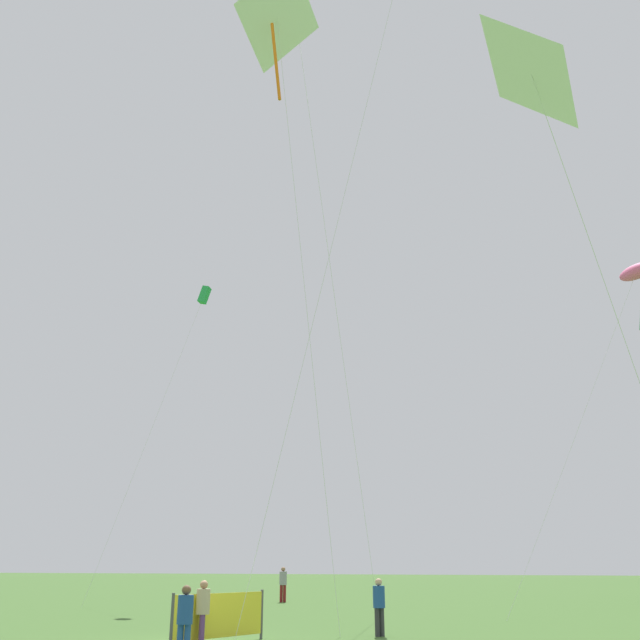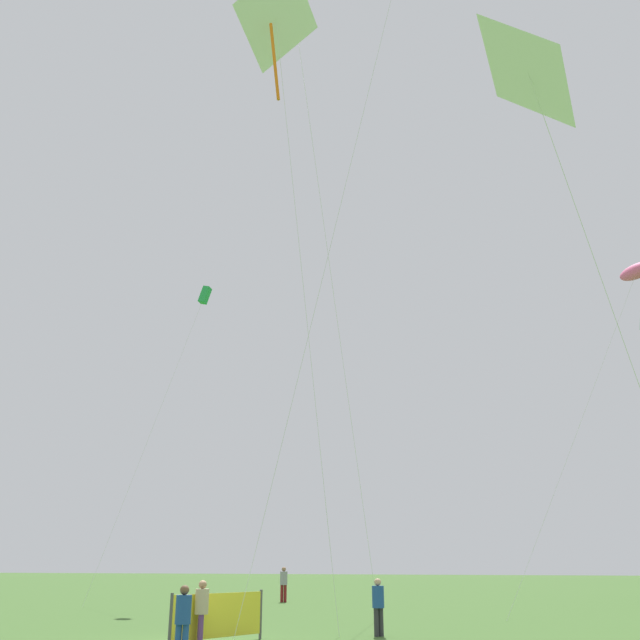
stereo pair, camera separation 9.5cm
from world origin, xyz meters
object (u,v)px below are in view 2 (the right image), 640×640
object	(u,v)px
person_standing_4	(202,608)
kite_flying_0	(530,76)
event_banner	(219,615)
person_standing_1	(378,603)
kite_flying_3	(204,297)
kite_flying_2	(276,21)
kite_flying_1	(637,272)
person_standing_3	(284,582)
person_standing_0	(183,617)

from	to	relation	value
person_standing_4	kite_flying_0	distance (m)	14.96
kite_flying_0	event_banner	xyz separation A→B (m)	(-9.52, 5.94, -10.51)
person_standing_1	kite_flying_3	bearing A→B (deg)	91.06
kite_flying_2	event_banner	size ratio (longest dim) A/B	6.15
kite_flying_1	kite_flying_0	bearing A→B (deg)	-100.21
person_standing_1	person_standing_3	bearing A→B (deg)	75.14
person_standing_3	person_standing_4	size ratio (longest dim) A/B	1.17
kite_flying_2	kite_flying_3	xyz separation A→B (m)	(-12.76, 18.54, -1.13)
kite_flying_1	kite_flying_3	distance (m)	24.31
kite_flying_0	kite_flying_1	distance (m)	21.14
kite_flying_0	kite_flying_3	bearing A→B (deg)	131.64
person_standing_1	kite_flying_0	world-z (taller)	kite_flying_0
person_standing_4	kite_flying_1	world-z (taller)	kite_flying_1
kite_flying_3	kite_flying_1	bearing A→B (deg)	-5.62
kite_flying_0	kite_flying_2	distance (m)	11.51
kite_flying_0	kite_flying_3	size ratio (longest dim) A/B	0.65
person_standing_0	kite_flying_2	distance (m)	17.96
kite_flying_0	kite_flying_3	world-z (taller)	kite_flying_3
person_standing_0	event_banner	xyz separation A→B (m)	(-0.99, 3.56, -0.20)
person_standing_0	person_standing_1	xyz separation A→B (m)	(2.52, 7.00, 0.02)
kite_flying_0	kite_flying_2	bearing A→B (deg)	150.24
person_standing_1	kite_flying_0	size ratio (longest dim) A/B	0.13
kite_flying_1	kite_flying_2	bearing A→B (deg)	-124.85
kite_flying_2	kite_flying_3	distance (m)	22.54
person_standing_3	event_banner	xyz separation A→B (m)	(6.76, -20.68, -0.39)
kite_flying_1	event_banner	xyz separation A→B (m)	(-13.21, -14.57, -14.05)
person_standing_3	event_banner	size ratio (longest dim) A/B	0.59
person_standing_4	kite_flying_3	distance (m)	26.63
person_standing_1	kite_flying_3	size ratio (longest dim) A/B	0.09
person_standing_0	kite_flying_1	bearing A→B (deg)	-144.55
kite_flying_2	person_standing_3	bearing A→B (deg)	111.35
kite_flying_1	person_standing_1	bearing A→B (deg)	-131.07
kite_flying_2	kite_flying_3	size ratio (longest dim) A/B	1.08
person_standing_1	kite_flying_1	distance (m)	20.23
person_standing_4	kite_flying_0	xyz separation A→B (m)	(9.59, -5.10, 10.28)
person_standing_1	person_standing_3	distance (m)	20.07
kite_flying_1	kite_flying_2	xyz separation A→B (m)	(-11.26, -16.18, 3.98)
person_standing_0	person_standing_4	distance (m)	2.92
person_standing_3	kite_flying_3	xyz separation A→B (m)	(-4.05, -3.75, 16.51)
kite_flying_1	kite_flying_3	size ratio (longest dim) A/B	0.84
person_standing_1	person_standing_3	size ratio (longest dim) A/B	0.85
person_standing_1	kite_flying_0	bearing A→B (deg)	-102.97
person_standing_3	kite_flying_3	bearing A→B (deg)	25.21
kite_flying_3	kite_flying_0	bearing A→B (deg)	-48.36
person_standing_0	person_standing_3	xyz separation A→B (m)	(-7.75, 24.24, 0.18)
person_standing_1	person_standing_4	world-z (taller)	same
person_standing_3	person_standing_1	bearing A→B (deg)	103.25
kite_flying_0	kite_flying_2	xyz separation A→B (m)	(-7.57, 4.33, 7.52)
person_standing_1	person_standing_4	size ratio (longest dim) A/B	1.00
person_standing_1	kite_flying_2	bearing A→B (deg)	-152.83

